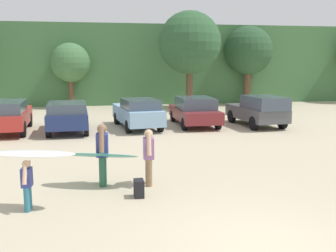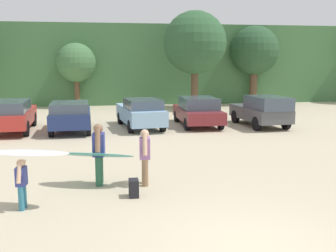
% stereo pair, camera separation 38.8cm
% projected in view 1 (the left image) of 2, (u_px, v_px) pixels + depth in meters
% --- Properties ---
extents(ground_plane, '(120.00, 120.00, 0.00)m').
position_uv_depth(ground_plane, '(262.00, 245.00, 7.60)').
color(ground_plane, '#C1B293').
extents(hillside_ridge, '(108.00, 12.00, 6.15)m').
position_uv_depth(hillside_ridge, '(125.00, 64.00, 36.50)').
color(hillside_ridge, '#427042').
rests_on(hillside_ridge, ground_plane).
extents(tree_center_left, '(2.83, 2.83, 4.67)m').
position_uv_depth(tree_center_left, '(70.00, 63.00, 29.22)').
color(tree_center_left, brown).
rests_on(tree_center_left, ground_plane).
extents(tree_center_right, '(4.36, 4.36, 6.80)m').
position_uv_depth(tree_center_right, '(190.00, 43.00, 28.10)').
color(tree_center_right, brown).
rests_on(tree_center_right, ground_plane).
extents(tree_right, '(3.76, 3.76, 6.05)m').
position_uv_depth(tree_right, '(248.00, 51.00, 31.50)').
color(tree_right, brown).
rests_on(tree_right, ground_plane).
extents(parked_car_red, '(1.96, 4.68, 1.56)m').
position_uv_depth(parked_car_red, '(8.00, 115.00, 19.19)').
color(parked_car_red, '#B72D28').
rests_on(parked_car_red, ground_plane).
extents(parked_car_navy, '(1.99, 4.10, 1.48)m').
position_uv_depth(parked_car_navy, '(68.00, 115.00, 19.32)').
color(parked_car_navy, navy).
rests_on(parked_car_navy, ground_plane).
extents(parked_car_sky_blue, '(2.28, 4.63, 1.53)m').
position_uv_depth(parked_car_sky_blue, '(138.00, 113.00, 20.51)').
color(parked_car_sky_blue, '#84ADD1').
rests_on(parked_car_sky_blue, ground_plane).
extents(parked_car_maroon, '(1.95, 4.41, 1.51)m').
position_uv_depth(parked_car_maroon, '(195.00, 111.00, 21.36)').
color(parked_car_maroon, maroon).
rests_on(parked_car_maroon, ground_plane).
extents(parked_car_dark_gray, '(2.10, 4.15, 1.62)m').
position_uv_depth(parked_car_dark_gray, '(259.00, 110.00, 21.04)').
color(parked_car_dark_gray, '#4C4F54').
rests_on(parked_car_dark_gray, ground_plane).
extents(person_adult, '(0.35, 0.72, 1.71)m').
position_uv_depth(person_adult, '(102.00, 151.00, 11.09)').
color(person_adult, '#26593F').
rests_on(person_adult, ground_plane).
extents(person_child, '(0.24, 0.60, 1.18)m').
position_uv_depth(person_child, '(27.00, 182.00, 9.24)').
color(person_child, teal).
rests_on(person_child, ground_plane).
extents(person_companion, '(0.32, 0.71, 1.56)m').
position_uv_depth(person_companion, '(149.00, 154.00, 11.12)').
color(person_companion, '#8C6B4C').
rests_on(person_companion, ground_plane).
extents(surfboard_teal, '(2.32, 1.28, 0.28)m').
position_uv_depth(surfboard_teal, '(98.00, 155.00, 10.99)').
color(surfboard_teal, teal).
extents(surfboard_white, '(2.09, 1.05, 0.10)m').
position_uv_depth(surfboard_white, '(33.00, 154.00, 9.29)').
color(surfboard_white, white).
extents(backpack_dropped, '(0.24, 0.34, 0.45)m').
position_uv_depth(backpack_dropped, '(139.00, 188.00, 10.22)').
color(backpack_dropped, black).
rests_on(backpack_dropped, ground_plane).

